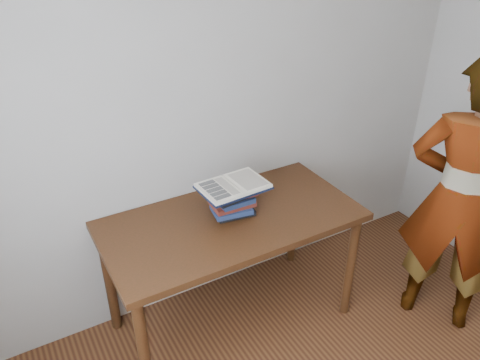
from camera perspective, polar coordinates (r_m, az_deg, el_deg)
desk at (r=2.69m, az=-1.00°, el=-6.32°), size 1.45×0.73×0.78m
book_stack at (r=2.61m, az=-0.90°, el=-2.56°), size 0.26×0.21×0.18m
open_book at (r=2.56m, az=-0.82°, el=-0.74°), size 0.38×0.27×0.03m
reader at (r=2.93m, az=25.32°, el=-2.23°), size 0.70×0.74×1.71m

